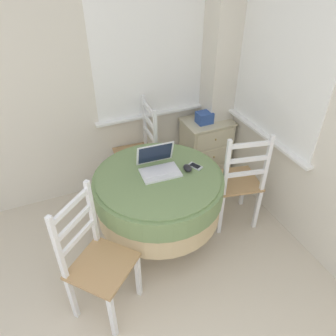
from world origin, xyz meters
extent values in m
cube|color=white|center=(1.31, 2.90, 1.49)|extent=(1.10, 0.01, 1.42)
cube|color=white|center=(1.31, 2.87, 0.77)|extent=(1.18, 0.07, 0.02)
cube|color=white|center=(2.13, 2.07, 1.49)|extent=(0.01, 1.10, 1.42)
cube|color=white|center=(2.10, 2.07, 0.77)|extent=(0.07, 1.18, 0.02)
cube|color=beige|center=(2.00, 2.76, 1.27)|extent=(0.28, 0.28, 2.55)
cylinder|color=#4C3D2D|center=(0.99, 1.93, 0.01)|extent=(0.36, 0.36, 0.03)
cylinder|color=#4C3D2D|center=(0.99, 1.93, 0.37)|extent=(0.11, 0.11, 0.68)
cylinder|color=tan|center=(0.99, 1.93, 0.52)|extent=(1.02, 1.02, 0.37)
cylinder|color=#6B8451|center=(0.99, 1.93, 0.62)|extent=(1.05, 1.05, 0.18)
cylinder|color=#6B8451|center=(0.99, 1.93, 0.72)|extent=(0.99, 0.99, 0.02)
cube|color=silver|center=(1.01, 1.95, 0.74)|extent=(0.32, 0.22, 0.02)
cube|color=silver|center=(1.01, 1.97, 0.75)|extent=(0.28, 0.14, 0.00)
cube|color=silver|center=(1.02, 2.08, 0.84)|extent=(0.31, 0.08, 0.19)
cube|color=#192338|center=(1.02, 2.07, 0.84)|extent=(0.28, 0.07, 0.17)
ellipsoid|color=black|center=(1.23, 1.90, 0.75)|extent=(0.06, 0.10, 0.05)
cube|color=#B2B7BC|center=(1.31, 1.93, 0.73)|extent=(0.11, 0.13, 0.01)
cube|color=black|center=(1.31, 1.93, 0.74)|extent=(0.08, 0.10, 0.00)
cube|color=#A87F51|center=(1.03, 2.68, 0.45)|extent=(0.40, 0.42, 0.02)
cube|color=white|center=(0.88, 2.86, 0.22)|extent=(0.04, 0.04, 0.44)
cube|color=white|center=(0.86, 2.51, 0.22)|extent=(0.04, 0.04, 0.44)
cube|color=white|center=(1.21, 2.84, 0.22)|extent=(0.04, 0.04, 0.44)
cube|color=white|center=(1.19, 2.49, 0.22)|extent=(0.04, 0.04, 0.44)
cube|color=white|center=(1.21, 2.84, 0.73)|extent=(0.03, 0.03, 0.54)
cube|color=white|center=(1.19, 2.49, 0.73)|extent=(0.03, 0.03, 0.54)
cube|color=white|center=(1.20, 2.67, 0.94)|extent=(0.04, 0.35, 0.04)
cube|color=white|center=(1.20, 2.67, 0.80)|extent=(0.04, 0.35, 0.04)
cube|color=white|center=(1.20, 2.67, 0.66)|extent=(0.04, 0.35, 0.04)
cube|color=#A87F51|center=(1.73, 1.92, 0.45)|extent=(0.47, 0.46, 0.02)
cube|color=white|center=(1.94, 2.04, 0.22)|extent=(0.04, 0.04, 0.44)
cube|color=white|center=(1.60, 2.11, 0.22)|extent=(0.04, 0.04, 0.44)
cube|color=white|center=(1.87, 1.72, 0.22)|extent=(0.04, 0.04, 0.44)
cube|color=white|center=(1.53, 1.79, 0.22)|extent=(0.04, 0.04, 0.44)
cube|color=white|center=(1.87, 1.72, 0.73)|extent=(0.04, 0.04, 0.54)
cube|color=white|center=(1.53, 1.79, 0.73)|extent=(0.04, 0.04, 0.54)
cube|color=white|center=(1.70, 1.76, 0.94)|extent=(0.35, 0.10, 0.04)
cube|color=white|center=(1.70, 1.76, 0.80)|extent=(0.35, 0.10, 0.04)
cube|color=white|center=(1.70, 1.76, 0.66)|extent=(0.35, 0.10, 0.04)
cube|color=#A87F51|center=(0.39, 1.49, 0.45)|extent=(0.55, 0.55, 0.02)
cube|color=white|center=(0.37, 1.25, 0.22)|extent=(0.05, 0.05, 0.44)
cube|color=white|center=(0.63, 1.48, 0.22)|extent=(0.05, 0.05, 0.44)
cube|color=white|center=(0.15, 1.49, 0.22)|extent=(0.05, 0.05, 0.44)
cube|color=white|center=(0.41, 1.72, 0.22)|extent=(0.05, 0.05, 0.44)
cube|color=white|center=(0.15, 1.49, 0.73)|extent=(0.05, 0.05, 0.54)
cube|color=white|center=(0.41, 1.72, 0.73)|extent=(0.05, 0.05, 0.54)
cube|color=white|center=(0.28, 1.61, 0.94)|extent=(0.28, 0.25, 0.04)
cube|color=white|center=(0.28, 1.61, 0.80)|extent=(0.28, 0.25, 0.04)
cube|color=white|center=(0.28, 1.61, 0.66)|extent=(0.28, 0.25, 0.04)
cube|color=beige|center=(1.85, 2.68, 0.32)|extent=(0.48, 0.36, 0.65)
cube|color=beige|center=(1.85, 2.68, 0.66)|extent=(0.51, 0.38, 0.02)
cube|color=beige|center=(1.85, 2.50, 0.54)|extent=(0.42, 0.01, 0.18)
sphere|color=olive|center=(1.85, 2.49, 0.54)|extent=(0.02, 0.02, 0.02)
cube|color=beige|center=(1.85, 2.50, 0.32)|extent=(0.42, 0.01, 0.18)
sphere|color=olive|center=(1.85, 2.49, 0.32)|extent=(0.02, 0.02, 0.02)
cube|color=beige|center=(1.85, 2.50, 0.11)|extent=(0.42, 0.01, 0.18)
sphere|color=olive|center=(1.85, 2.49, 0.11)|extent=(0.02, 0.02, 0.02)
cube|color=#2D4C93|center=(1.80, 2.66, 0.73)|extent=(0.16, 0.13, 0.12)
camera|label=1|loc=(0.24, 0.02, 2.29)|focal=35.00mm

